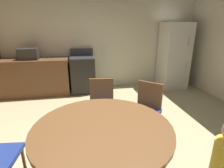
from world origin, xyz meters
name	(u,v)px	position (x,y,z in m)	size (l,w,h in m)	color
ground_plane	(111,152)	(0.00, 0.00, 0.00)	(14.00, 14.00, 0.00)	tan
wall_back	(92,38)	(0.00, 2.90, 1.35)	(6.09, 0.12, 2.70)	beige
kitchen_counter	(26,78)	(-1.70, 2.50, 0.45)	(2.09, 0.60, 0.90)	brown
oven_range	(83,74)	(-0.30, 2.50, 0.47)	(0.60, 0.60, 1.10)	black
refrigerator	(174,56)	(2.19, 2.45, 0.88)	(0.68, 0.68, 1.76)	silver
microwave	(29,54)	(-1.55, 2.50, 1.03)	(0.44, 0.32, 0.26)	#2D2B28
dining_table	(103,140)	(-0.18, -0.54, 0.61)	(1.32, 1.32, 0.76)	brown
chair_northeast	(146,108)	(0.58, 0.26, 0.50)	(0.57, 0.57, 0.87)	brown
chair_north	(102,103)	(-0.05, 0.55, 0.50)	(0.44, 0.44, 0.87)	brown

